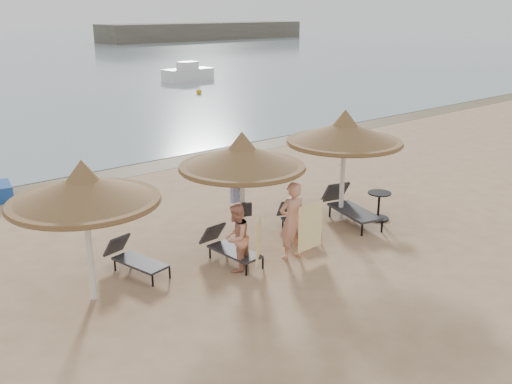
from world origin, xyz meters
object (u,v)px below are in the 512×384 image
Objects in this scene: palapa_center at (242,157)px; person_left at (236,233)px; lounger_far_left at (133,257)px; lounger_far_right at (348,206)px; palapa_right at (345,133)px; lounger_near_right at (297,220)px; person_right at (292,215)px; lounger_near_left at (228,246)px; side_table at (379,207)px; palapa_left at (84,190)px.

person_left is (-0.75, -0.72, -1.45)m from palapa_center.
lounger_far_left is 0.79× the size of lounger_far_right.
palapa_right is at bearing -1.48° from palapa_center.
lounger_near_right is (1.84, 0.03, -2.01)m from palapa_center.
lounger_far_right is 1.01× the size of person_right.
person_left is 1.43m from person_right.
lounger_near_right is 1.80m from person_right.
person_left is at bearing -171.40° from palapa_right.
lounger_near_left is (1.98, -0.87, 0.01)m from lounger_far_left.
lounger_near_right is 2.75m from person_left.
lounger_far_left is at bearing 152.77° from lounger_near_left.
palapa_right reaches higher than side_table.
palapa_center is 1.37× the size of person_right.
person_right reaches higher than lounger_near_left.
person_left is at bearing -50.10° from lounger_far_left.
palapa_left is 1.71× the size of lounger_near_left.
palapa_left is 1.69× the size of lounger_near_right.
palapa_left is at bearing -44.76° from person_left.
side_table is at bearing -9.62° from palapa_center.
lounger_near_left is (3.22, -0.24, -1.98)m from palapa_left.
palapa_left is at bearing -167.22° from lounger_far_right.
lounger_far_left is at bearing -17.22° from person_right.
palapa_center is (3.80, -0.07, 0.03)m from palapa_left.
palapa_center is 2.09m from lounger_near_left.
lounger_near_right is at bearing 1.34° from lounger_near_left.
side_table reaches higher than lounger_far_left.
palapa_right reaches higher than person_left.
palapa_left is at bearing -2.65° from person_right.
person_left is (-2.59, -0.75, 0.56)m from lounger_near_right.
palapa_left is at bearing -161.08° from lounger_near_right.
person_right is at bearing -174.68° from side_table.
lounger_far_left is 0.96× the size of person_left.
person_left is (-0.17, -0.54, 0.56)m from lounger_near_left.
palapa_right is at bearing -149.14° from person_right.
lounger_near_left is 0.96× the size of person_left.
lounger_far_right is 2.80× the size of side_table.
lounger_far_right is (7.33, -0.31, -1.90)m from palapa_left.
side_table reaches higher than lounger_near_left.
palapa_left is 0.99× the size of palapa_center.
palapa_left is at bearing -165.29° from lounger_far_left.
lounger_near_right is (2.42, 0.20, -0.00)m from lounger_near_left.
person_left is (-5.00, 0.00, 0.53)m from side_table.
palapa_right reaches higher than lounger_near_left.
lounger_near_left is 0.79× the size of lounger_far_right.
palapa_left is 1.35× the size of lounger_far_right.
person_left reaches higher than lounger_near_left.
person_left is 0.83× the size of person_right.
palapa_left is at bearing 178.96° from palapa_center.
palapa_center is at bearing -159.76° from lounger_near_right.
palapa_right reaches higher than palapa_center.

